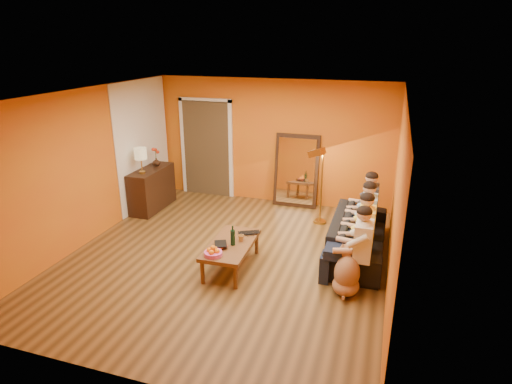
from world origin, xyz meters
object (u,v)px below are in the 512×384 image
(person_far_left, at_px, (363,247))
(wine_bottle, at_px, (233,235))
(dog, at_px, (347,270))
(vase, at_px, (156,162))
(laptop, at_px, (250,234))
(sideboard, at_px, (152,189))
(person_mid_right, at_px, (368,218))
(person_far_right, at_px, (370,206))
(table_lamp, at_px, (141,161))
(sofa, at_px, (358,236))
(floor_lamp, at_px, (321,187))
(coffee_table, at_px, (231,255))
(person_mid_left, at_px, (366,231))
(tumbler, at_px, (241,238))
(mirror_frame, at_px, (296,171))

(person_far_left, relative_size, wine_bottle, 3.94)
(dog, bearing_deg, vase, 167.38)
(dog, bearing_deg, wine_bottle, -167.77)
(vase, bearing_deg, laptop, -33.21)
(sideboard, height_order, person_mid_right, person_mid_right)
(sideboard, distance_m, person_far_left, 4.70)
(vase, bearing_deg, person_far_right, -4.36)
(table_lamp, xyz_separation_m, sofa, (4.24, -0.43, -0.79))
(table_lamp, xyz_separation_m, floor_lamp, (3.44, 0.61, -0.39))
(dog, relative_size, wine_bottle, 2.22)
(person_mid_right, height_order, wine_bottle, person_mid_right)
(coffee_table, bearing_deg, person_mid_left, 16.13)
(floor_lamp, bearing_deg, laptop, -93.93)
(sofa, height_order, tumbler, sofa)
(person_far_left, bearing_deg, person_mid_right, 90.00)
(mirror_frame, bearing_deg, sofa, -51.35)
(tumbler, bearing_deg, sofa, 29.60)
(person_far_left, bearing_deg, laptop, 171.20)
(floor_lamp, height_order, laptop, floor_lamp)
(table_lamp, relative_size, vase, 3.01)
(laptop, bearing_deg, table_lamp, 128.87)
(mirror_frame, relative_size, sideboard, 1.29)
(laptop, bearing_deg, person_far_left, -35.99)
(mirror_frame, height_order, coffee_table, mirror_frame)
(person_far_right, bearing_deg, coffee_table, -138.25)
(coffee_table, distance_m, laptop, 0.45)
(dog, distance_m, person_mid_left, 0.82)
(sideboard, relative_size, floor_lamp, 0.82)
(mirror_frame, xyz_separation_m, sofa, (1.45, -1.81, -0.45))
(sofa, bearing_deg, floor_lamp, 37.34)
(person_mid_right, bearing_deg, wine_bottle, -146.94)
(person_far_left, bearing_deg, floor_lamp, 114.38)
(table_lamp, relative_size, person_far_left, 0.42)
(coffee_table, relative_size, floor_lamp, 0.85)
(sofa, relative_size, person_far_left, 1.77)
(coffee_table, xyz_separation_m, dog, (1.77, -0.13, 0.13))
(person_far_right, xyz_separation_m, wine_bottle, (-1.89, -1.78, -0.03))
(person_far_right, xyz_separation_m, tumbler, (-1.82, -1.61, -0.14))
(floor_lamp, distance_m, dog, 2.41)
(person_mid_right, xyz_separation_m, laptop, (-1.76, -0.83, -0.18))
(person_far_left, bearing_deg, sofa, 97.41)
(dog, relative_size, tumbler, 7.01)
(person_far_right, bearing_deg, dog, -95.20)
(wine_bottle, xyz_separation_m, laptop, (0.13, 0.40, -0.14))
(sofa, distance_m, vase, 4.40)
(sofa, distance_m, coffee_table, 2.11)
(coffee_table, xyz_separation_m, vase, (-2.43, 2.06, 0.72))
(sideboard, xyz_separation_m, sofa, (4.24, -0.73, -0.11))
(wine_bottle, bearing_deg, person_mid_right, 33.06)
(person_mid_left, xyz_separation_m, person_mid_right, (0.00, 0.55, 0.00))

